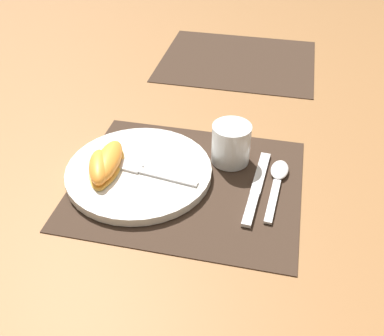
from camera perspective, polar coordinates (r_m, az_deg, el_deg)
ground_plane at (r=0.85m, az=-0.60°, el=-1.95°), size 3.00×3.00×0.00m
placemat at (r=0.85m, az=-0.60°, el=-1.85°), size 0.42×0.36×0.00m
placemat_far at (r=1.31m, az=5.80°, el=13.45°), size 0.42×0.36×0.00m
plate at (r=0.86m, az=-6.83°, el=-0.63°), size 0.28×0.28×0.02m
juice_glass at (r=0.88m, az=4.96°, el=2.85°), size 0.08×0.08×0.08m
knife at (r=0.84m, az=8.16°, el=-2.60°), size 0.03×0.21×0.01m
spoon at (r=0.87m, az=10.85°, el=-1.20°), size 0.04×0.18×0.01m
fork at (r=0.85m, az=-6.15°, el=-0.43°), size 0.19×0.05×0.00m
citrus_wedge_0 at (r=0.86m, az=-10.62°, el=0.75°), size 0.06×0.14×0.03m
citrus_wedge_1 at (r=0.85m, az=-11.70°, el=0.01°), size 0.08×0.11×0.03m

